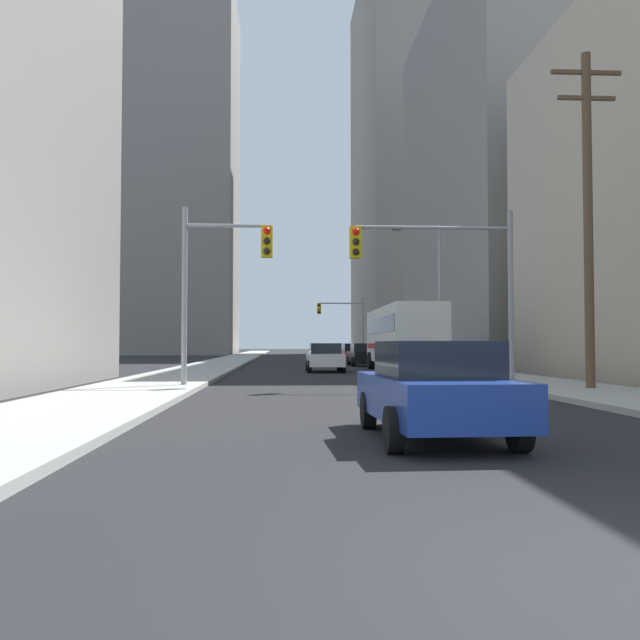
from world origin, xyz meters
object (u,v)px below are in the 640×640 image
(city_bus, at_px, (402,336))
(sedan_red, at_px, (354,353))
(traffic_signal_far_right, at_px, (343,317))
(sedan_blue, at_px, (435,389))
(sedan_black, at_px, (364,355))
(traffic_signal_near_right, at_px, (440,265))
(sedan_white, at_px, (325,357))
(sedan_green, at_px, (427,363))
(traffic_signal_near_left, at_px, (222,268))

(city_bus, relative_size, sedan_red, 2.72)
(traffic_signal_far_right, bearing_deg, sedan_blue, -93.64)
(sedan_black, height_order, traffic_signal_near_right, traffic_signal_near_right)
(sedan_red, distance_m, traffic_signal_near_right, 29.04)
(sedan_blue, bearing_deg, city_bus, 80.86)
(city_bus, height_order, traffic_signal_far_right, traffic_signal_far_right)
(traffic_signal_near_right, bearing_deg, sedan_white, 102.92)
(traffic_signal_far_right, bearing_deg, city_bus, -88.79)
(sedan_green, bearing_deg, city_bus, 84.81)
(sedan_red, bearing_deg, traffic_signal_near_left, -104.45)
(sedan_green, xyz_separation_m, sedan_black, (0.02, 19.74, 0.00))
(sedan_green, bearing_deg, traffic_signal_near_left, -159.23)
(city_bus, xyz_separation_m, sedan_white, (-4.13, 0.09, -1.16))
(sedan_red, height_order, traffic_signal_near_left, traffic_signal_near_left)
(sedan_black, bearing_deg, sedan_white, -108.94)
(sedan_white, xyz_separation_m, sedan_black, (3.21, 9.36, 0.00))
(sedan_white, relative_size, sedan_red, 0.99)
(city_bus, height_order, sedan_white, city_bus)
(sedan_red, distance_m, traffic_signal_near_left, 29.96)
(traffic_signal_near_right, bearing_deg, city_bus, 85.20)
(sedan_green, distance_m, traffic_signal_near_left, 8.58)
(city_bus, height_order, traffic_signal_near_left, traffic_signal_near_left)
(city_bus, distance_m, traffic_signal_far_right, 28.64)
(city_bus, bearing_deg, sedan_blue, -99.14)
(sedan_white, bearing_deg, sedan_green, -72.90)
(city_bus, bearing_deg, traffic_signal_far_right, 91.21)
(city_bus, distance_m, sedan_black, 9.57)
(sedan_red, distance_m, traffic_signal_far_right, 13.23)
(traffic_signal_far_right, bearing_deg, sedan_black, -90.94)
(sedan_green, xyz_separation_m, sedan_red, (0.00, 26.03, 0.00))
(sedan_blue, xyz_separation_m, sedan_black, (3.09, 34.38, 0.00))
(sedan_green, xyz_separation_m, sedan_white, (-3.20, 10.38, 0.00))
(traffic_signal_near_left, bearing_deg, sedan_red, 75.55)
(sedan_red, bearing_deg, sedan_blue, -94.33)
(sedan_blue, distance_m, traffic_signal_far_right, 53.68)
(sedan_red, height_order, traffic_signal_near_right, traffic_signal_near_right)
(sedan_white, height_order, traffic_signal_far_right, traffic_signal_far_right)
(sedan_green, bearing_deg, traffic_signal_far_right, 89.51)
(sedan_blue, bearing_deg, sedan_white, 90.27)
(sedan_green, distance_m, sedan_white, 10.86)
(sedan_blue, bearing_deg, traffic_signal_near_left, 110.23)
(sedan_blue, relative_size, sedan_green, 1.00)
(sedan_black, relative_size, traffic_signal_far_right, 0.71)
(city_bus, height_order, sedan_green, city_bus)
(sedan_black, xyz_separation_m, sedan_red, (-0.01, 6.28, 0.00))
(city_bus, relative_size, traffic_signal_near_right, 1.92)
(sedan_white, distance_m, sedan_red, 15.97)
(sedan_green, bearing_deg, sedan_black, 89.95)
(sedan_black, bearing_deg, sedan_blue, -95.14)
(city_bus, distance_m, traffic_signal_near_left, 15.69)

